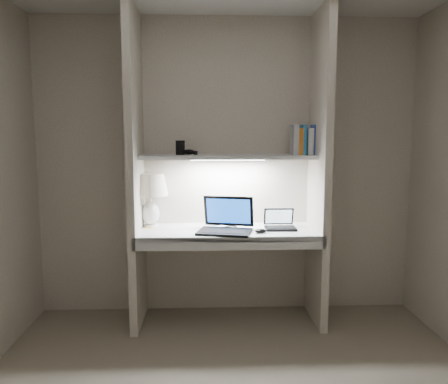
{
  "coord_description": "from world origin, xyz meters",
  "views": [
    {
      "loc": [
        -0.17,
        -2.22,
        1.53
      ],
      "look_at": [
        -0.04,
        1.05,
        1.1
      ],
      "focal_mm": 35.0,
      "sensor_mm": 36.0,
      "label": 1
    }
  ],
  "objects_px": {
    "laptop_main": "(226,224)",
    "laptop_netbook": "(280,224)",
    "table_lamp": "(150,191)",
    "book_row": "(305,141)",
    "speaker": "(214,218)"
  },
  "relations": [
    {
      "from": "table_lamp",
      "to": "book_row",
      "type": "xyz_separation_m",
      "value": [
        1.28,
        -0.03,
        0.41
      ]
    },
    {
      "from": "laptop_netbook",
      "to": "book_row",
      "type": "distance_m",
      "value": 0.71
    },
    {
      "from": "laptop_main",
      "to": "speaker",
      "type": "bearing_deg",
      "value": 124.47
    },
    {
      "from": "table_lamp",
      "to": "speaker",
      "type": "bearing_deg",
      "value": 4.22
    },
    {
      "from": "laptop_main",
      "to": "laptop_netbook",
      "type": "bearing_deg",
      "value": 23.73
    },
    {
      "from": "speaker",
      "to": "laptop_main",
      "type": "bearing_deg",
      "value": -52.55
    },
    {
      "from": "laptop_main",
      "to": "laptop_netbook",
      "type": "distance_m",
      "value": 0.45
    },
    {
      "from": "table_lamp",
      "to": "speaker",
      "type": "relative_size",
      "value": 3.46
    },
    {
      "from": "book_row",
      "to": "table_lamp",
      "type": "bearing_deg",
      "value": 178.5
    },
    {
      "from": "table_lamp",
      "to": "laptop_netbook",
      "type": "xyz_separation_m",
      "value": [
        1.06,
        -0.12,
        -0.26
      ]
    },
    {
      "from": "speaker",
      "to": "book_row",
      "type": "distance_m",
      "value": 0.99
    },
    {
      "from": "table_lamp",
      "to": "book_row",
      "type": "height_order",
      "value": "book_row"
    },
    {
      "from": "laptop_main",
      "to": "laptop_netbook",
      "type": "relative_size",
      "value": 1.92
    },
    {
      "from": "book_row",
      "to": "laptop_main",
      "type": "bearing_deg",
      "value": -165.41
    },
    {
      "from": "table_lamp",
      "to": "book_row",
      "type": "distance_m",
      "value": 1.34
    }
  ]
}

